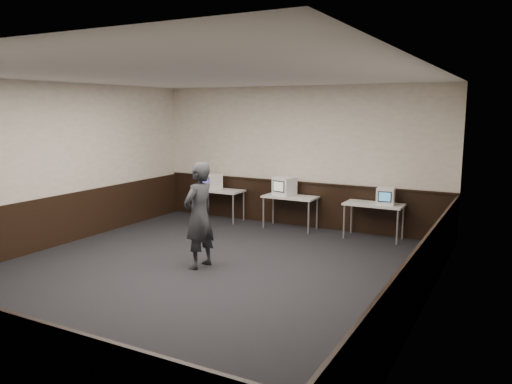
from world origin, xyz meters
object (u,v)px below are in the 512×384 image
at_px(desk_center, 290,199).
at_px(emac_right, 386,196).
at_px(emac_left, 212,182).
at_px(person, 199,215).
at_px(emac_center, 284,186).
at_px(desk_right, 374,207).
at_px(desk_left, 219,193).

bearing_deg(desk_center, emac_right, -0.57).
height_order(emac_left, person, person).
height_order(desk_center, emac_right, emac_right).
relative_size(emac_left, emac_right, 1.15).
height_order(emac_center, person, person).
bearing_deg(desk_center, desk_right, 0.00).
relative_size(desk_center, desk_right, 1.00).
xyz_separation_m(desk_left, emac_center, (1.74, 0.03, 0.28)).
bearing_deg(person, desk_center, -176.95).
bearing_deg(desk_right, emac_right, -5.15).
distance_m(desk_left, emac_left, 0.31).
distance_m(desk_center, emac_center, 0.32).
height_order(desk_left, emac_left, emac_left).
bearing_deg(desk_left, emac_left, -173.80).
distance_m(emac_right, person, 4.02).
distance_m(desk_left, person, 3.70).
height_order(emac_right, person, person).
bearing_deg(desk_center, emac_left, -179.47).
xyz_separation_m(emac_center, person, (-0.05, -3.31, -0.05)).
relative_size(desk_center, emac_left, 2.50).
height_order(desk_center, emac_left, emac_left).
relative_size(desk_left, desk_right, 1.00).
bearing_deg(desk_center, desk_left, 180.00).
xyz_separation_m(emac_right, person, (-2.34, -3.26, -0.02)).
distance_m(emac_center, person, 3.31).
bearing_deg(emac_left, desk_left, 25.35).
distance_m(emac_left, emac_center, 1.92).
relative_size(desk_right, emac_right, 2.88).
bearing_deg(emac_center, desk_left, -167.49).
bearing_deg(emac_right, desk_center, 171.83).
distance_m(desk_right, emac_center, 2.08).
xyz_separation_m(emac_left, person, (1.87, -3.26, -0.03)).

